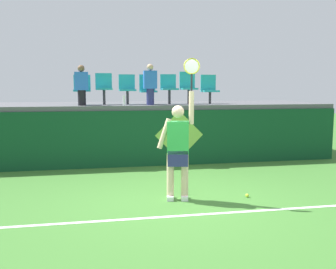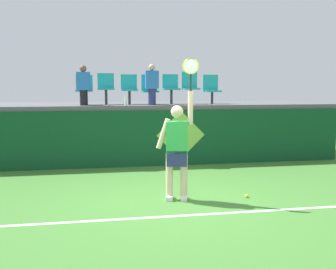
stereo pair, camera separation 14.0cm
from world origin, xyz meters
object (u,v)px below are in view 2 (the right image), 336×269
at_px(stadium_chair_5, 190,86).
at_px(spectator_1, 83,85).
at_px(stadium_chair_0, 84,88).
at_px(tennis_player, 177,147).
at_px(stadium_chair_3, 150,88).
at_px(spectator_0, 152,84).
at_px(stadium_chair_6, 211,88).
at_px(stadium_chair_4, 171,87).
at_px(tennis_ball, 247,196).
at_px(stadium_chair_1, 106,87).
at_px(stadium_chair_2, 129,88).
at_px(water_bottle, 126,101).

bearing_deg(stadium_chair_5, spectator_1, -171.49).
bearing_deg(stadium_chair_0, tennis_player, -65.52).
xyz_separation_m(stadium_chair_3, spectator_0, (0.00, -0.45, 0.11)).
relative_size(stadium_chair_6, spectator_1, 0.80).
bearing_deg(stadium_chair_4, stadium_chair_6, 0.35).
relative_size(stadium_chair_5, spectator_0, 0.84).
bearing_deg(stadium_chair_3, tennis_ball, -71.98).
height_order(stadium_chair_4, stadium_chair_5, stadium_chair_5).
xyz_separation_m(stadium_chair_3, stadium_chair_6, (1.75, 0.00, 0.00)).
height_order(tennis_ball, stadium_chair_5, stadium_chair_5).
relative_size(stadium_chair_1, spectator_0, 0.79).
bearing_deg(tennis_player, tennis_ball, -4.55).
bearing_deg(stadium_chair_2, tennis_player, -81.71).
xyz_separation_m(stadium_chair_6, spectator_0, (-1.75, -0.45, 0.11)).
bearing_deg(stadium_chair_0, stadium_chair_2, 0.03).
height_order(stadium_chair_4, spectator_0, spectator_0).
bearing_deg(stadium_chair_5, stadium_chair_1, -179.86).
distance_m(water_bottle, stadium_chair_1, 0.91).
bearing_deg(stadium_chair_1, stadium_chair_2, 0.07).
xyz_separation_m(tennis_player, water_bottle, (-0.70, 3.16, 0.73)).
xyz_separation_m(tennis_ball, stadium_chair_4, (-0.70, 3.95, 1.99)).
bearing_deg(tennis_ball, stadium_chair_0, 127.59).
relative_size(tennis_player, stadium_chair_2, 3.11).
distance_m(stadium_chair_4, stadium_chair_6, 1.16).
bearing_deg(stadium_chair_5, stadium_chair_0, -179.89).
distance_m(stadium_chair_4, spectator_1, 2.38).
relative_size(stadium_chair_3, stadium_chair_6, 0.99).
bearing_deg(stadium_chair_1, water_bottle, -55.17).
height_order(stadium_chair_1, spectator_0, spectator_0).
bearing_deg(stadium_chair_3, stadium_chair_2, -179.51).
height_order(stadium_chair_1, spectator_1, spectator_1).
bearing_deg(stadium_chair_3, stadium_chair_1, -179.73).
bearing_deg(spectator_0, tennis_player, -90.05).
xyz_separation_m(water_bottle, stadium_chair_3, (0.71, 0.70, 0.31)).
xyz_separation_m(tennis_ball, water_bottle, (-2.00, 3.27, 1.65)).
height_order(stadium_chair_0, stadium_chair_2, stadium_chair_2).
bearing_deg(spectator_0, stadium_chair_5, 21.75).
xyz_separation_m(stadium_chair_1, spectator_0, (1.19, -0.45, 0.07)).
xyz_separation_m(stadium_chair_3, spectator_1, (-1.76, -0.43, 0.09)).
bearing_deg(spectator_1, water_bottle, -14.10).
height_order(tennis_ball, stadium_chair_2, stadium_chair_2).
relative_size(stadium_chair_0, spectator_1, 0.78).
distance_m(stadium_chair_0, stadium_chair_2, 1.19).
xyz_separation_m(tennis_ball, stadium_chair_0, (-3.05, 3.96, 1.96)).
distance_m(stadium_chair_0, stadium_chair_3, 1.76).
relative_size(tennis_ball, stadium_chair_1, 0.08).
distance_m(tennis_player, tennis_ball, 1.59).
distance_m(water_bottle, stadium_chair_0, 1.30).
relative_size(water_bottle, stadium_chair_2, 0.31).
relative_size(tennis_ball, stadium_chair_2, 0.08).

